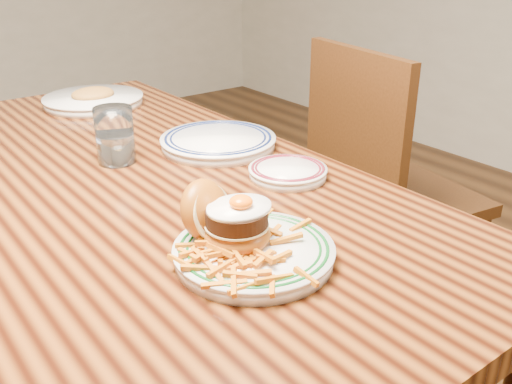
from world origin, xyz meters
TOP-DOWN VIEW (x-y plane):
  - table at (0.00, 0.00)m, footprint 0.85×1.60m
  - chair_right at (0.84, -0.01)m, footprint 0.50×0.50m
  - main_plate at (0.00, -0.43)m, footprint 0.25×0.27m
  - side_plate at (0.27, -0.21)m, footprint 0.17×0.17m
  - rear_plate at (0.26, 0.03)m, footprint 0.28×0.28m
  - water_glass at (0.02, 0.09)m, footprint 0.08×0.08m
  - far_plate at (0.18, 0.58)m, footprint 0.30×0.30m

SIDE VIEW (x-z plane):
  - chair_right at x=0.84m, z-range 0.03..0.97m
  - table at x=0.00m, z-range 0.29..1.04m
  - side_plate at x=0.27m, z-range 0.75..0.78m
  - rear_plate at x=0.26m, z-range 0.75..0.78m
  - far_plate at x=0.18m, z-range 0.74..0.79m
  - main_plate at x=0.00m, z-range 0.72..0.85m
  - water_glass at x=0.02m, z-range 0.74..0.87m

